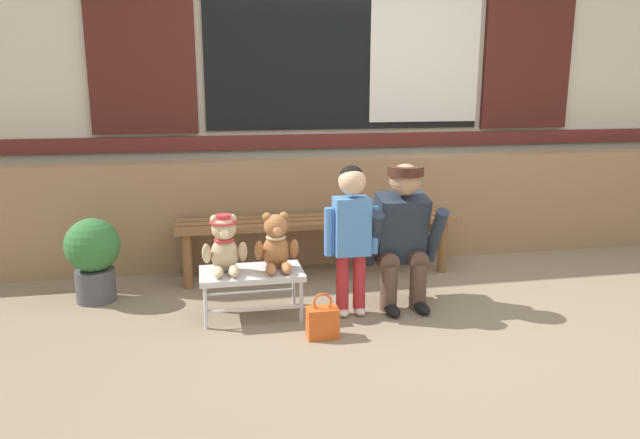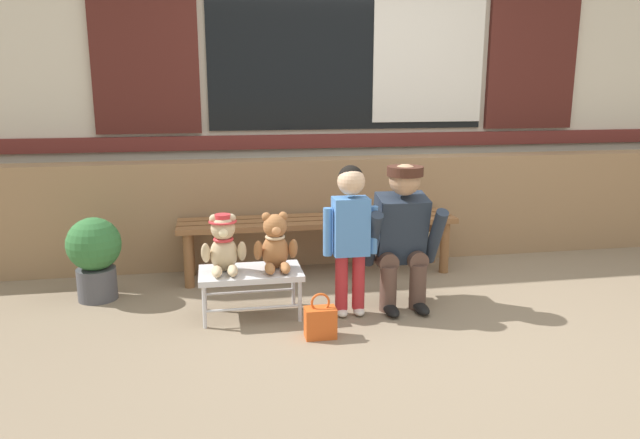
# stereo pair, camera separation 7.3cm
# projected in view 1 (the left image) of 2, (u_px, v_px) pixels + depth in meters

# --- Properties ---
(ground_plane) EXTENTS (60.00, 60.00, 0.00)m
(ground_plane) POSITION_uv_depth(u_px,v_px,m) (415.00, 322.00, 3.71)
(ground_plane) COLOR #84725B
(brick_low_wall) EXTENTS (8.00, 0.25, 0.85)m
(brick_low_wall) POSITION_uv_depth(u_px,v_px,m) (357.00, 208.00, 4.97)
(brick_low_wall) COLOR #997551
(brick_low_wall) RESTS_ON ground
(shop_facade) EXTENTS (8.16, 0.26, 3.27)m
(shop_facade) POSITION_uv_depth(u_px,v_px,m) (344.00, 58.00, 5.19)
(shop_facade) COLOR beige
(shop_facade) RESTS_ON ground
(wooden_bench_long) EXTENTS (2.10, 0.40, 0.44)m
(wooden_bench_long) POSITION_uv_depth(u_px,v_px,m) (317.00, 227.00, 4.56)
(wooden_bench_long) COLOR brown
(wooden_bench_long) RESTS_ON ground
(small_display_bench) EXTENTS (0.64, 0.36, 0.30)m
(small_display_bench) POSITION_uv_depth(u_px,v_px,m) (251.00, 276.00, 3.74)
(small_display_bench) COLOR silver
(small_display_bench) RESTS_ON ground
(teddy_bear_with_hat) EXTENTS (0.28, 0.27, 0.36)m
(teddy_bear_with_hat) POSITION_uv_depth(u_px,v_px,m) (224.00, 245.00, 3.67)
(teddy_bear_with_hat) COLOR #CCB289
(teddy_bear_with_hat) RESTS_ON small_display_bench
(teddy_bear_plain) EXTENTS (0.28, 0.26, 0.36)m
(teddy_bear_plain) POSITION_uv_depth(u_px,v_px,m) (276.00, 244.00, 3.73)
(teddy_bear_plain) COLOR #A86B3D
(teddy_bear_plain) RESTS_ON small_display_bench
(child_standing) EXTENTS (0.35, 0.18, 0.96)m
(child_standing) POSITION_uv_depth(u_px,v_px,m) (352.00, 224.00, 3.70)
(child_standing) COLOR #B7282D
(child_standing) RESTS_ON ground
(adult_crouching) EXTENTS (0.50, 0.49, 0.95)m
(adult_crouching) POSITION_uv_depth(u_px,v_px,m) (402.00, 235.00, 3.90)
(adult_crouching) COLOR brown
(adult_crouching) RESTS_ON ground
(handbag_on_ground) EXTENTS (0.18, 0.11, 0.27)m
(handbag_on_ground) POSITION_uv_depth(u_px,v_px,m) (323.00, 322.00, 3.46)
(handbag_on_ground) COLOR #DB561E
(handbag_on_ground) RESTS_ON ground
(potted_plant) EXTENTS (0.36, 0.36, 0.57)m
(potted_plant) POSITION_uv_depth(u_px,v_px,m) (93.00, 255.00, 4.00)
(potted_plant) COLOR #4C4C51
(potted_plant) RESTS_ON ground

